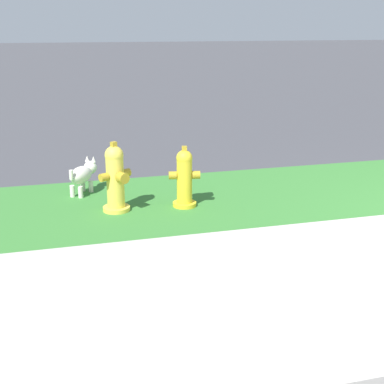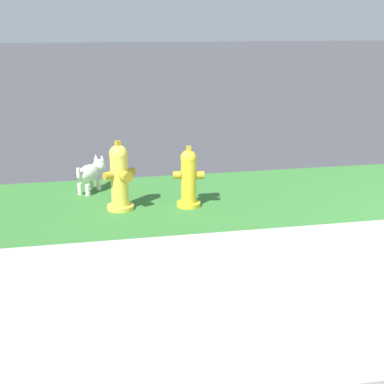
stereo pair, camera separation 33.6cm
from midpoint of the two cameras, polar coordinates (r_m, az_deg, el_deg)
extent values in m
cylinder|color=yellow|center=(6.08, -9.63, -1.77)|extent=(0.30, 0.30, 0.05)
cylinder|color=yellow|center=(5.98, -9.78, 1.13)|extent=(0.20, 0.20, 0.59)
sphere|color=yellow|center=(5.90, -9.93, 3.88)|extent=(0.21, 0.21, 0.21)
cube|color=#B29323|center=(5.88, -9.99, 5.01)|extent=(0.07, 0.07, 0.06)
cylinder|color=#B29323|center=(6.03, -8.66, 2.03)|extent=(0.12, 0.12, 0.09)
cylinder|color=#B29323|center=(5.89, -11.00, 1.53)|extent=(0.12, 0.12, 0.09)
cylinder|color=#B29323|center=(5.84, -9.06, 1.49)|extent=(0.15, 0.14, 0.12)
cylinder|color=yellow|center=(6.14, -2.37, -1.32)|extent=(0.27, 0.27, 0.05)
cylinder|color=yellow|center=(6.06, -2.40, 1.23)|extent=(0.17, 0.17, 0.52)
sphere|color=yellow|center=(5.99, -2.43, 3.62)|extent=(0.18, 0.18, 0.18)
cube|color=#B29323|center=(5.96, -2.45, 4.63)|extent=(0.07, 0.07, 0.06)
cylinder|color=#B29323|center=(6.04, -3.66, 1.77)|extent=(0.11, 0.11, 0.09)
cylinder|color=#B29323|center=(6.04, -1.16, 1.83)|extent=(0.11, 0.11, 0.09)
cylinder|color=#B29323|center=(6.17, -2.46, 2.14)|extent=(0.14, 0.12, 0.12)
ellipsoid|color=silver|center=(6.67, -13.20, 1.76)|extent=(0.39, 0.44, 0.20)
sphere|color=silver|center=(6.86, -12.17, 2.57)|extent=(0.16, 0.16, 0.16)
sphere|color=black|center=(6.92, -11.84, 2.67)|extent=(0.03, 0.03, 0.03)
cone|color=silver|center=(6.86, -12.52, 3.48)|extent=(0.08, 0.08, 0.07)
cone|color=silver|center=(6.81, -11.87, 3.43)|extent=(0.08, 0.08, 0.07)
cylinder|color=silver|center=(6.85, -12.95, 0.66)|extent=(0.06, 0.06, 0.15)
cylinder|color=silver|center=(6.79, -12.14, 0.57)|extent=(0.06, 0.06, 0.15)
cylinder|color=silver|center=(6.64, -14.07, 0.06)|extent=(0.06, 0.06, 0.15)
cylinder|color=silver|center=(6.59, -13.24, -0.03)|extent=(0.06, 0.06, 0.15)
cylinder|color=silver|center=(6.48, -14.23, 1.79)|extent=(0.05, 0.05, 0.11)
camera|label=1|loc=(0.17, -91.80, -0.57)|focal=50.00mm
camera|label=2|loc=(0.17, 88.20, 0.57)|focal=50.00mm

